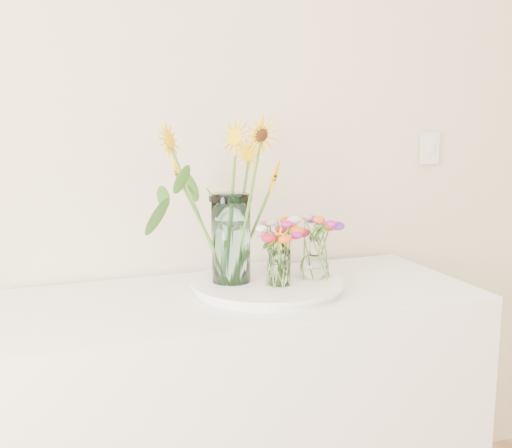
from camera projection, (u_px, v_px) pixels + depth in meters
name	position (u px, v px, depth m)	size (l,w,h in m)	color
counter	(247.00, 431.00, 2.01)	(1.40, 0.60, 0.90)	white
tray	(267.00, 286.00, 1.96)	(0.44, 0.44, 0.03)	white
mason_jar	(231.00, 239.00, 1.93)	(0.12, 0.12, 0.27)	#9ED3D1
sunflower_bouquet	(231.00, 199.00, 1.91)	(0.56, 0.56, 0.52)	#FFBB05
small_vase_a	(280.00, 268.00, 1.91)	(0.07, 0.07, 0.11)	white
wildflower_posy_a	(280.00, 253.00, 1.90)	(0.19, 0.19, 0.20)	#E65614
small_vase_b	(314.00, 258.00, 1.99)	(0.09, 0.09, 0.13)	white
wildflower_posy_b	(315.00, 244.00, 1.98)	(0.20, 0.20, 0.22)	#E65614
small_vase_c	(277.00, 256.00, 2.07)	(0.06, 0.06, 0.11)	white
wildflower_posy_c	(277.00, 242.00, 2.06)	(0.17, 0.17, 0.20)	#E65614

